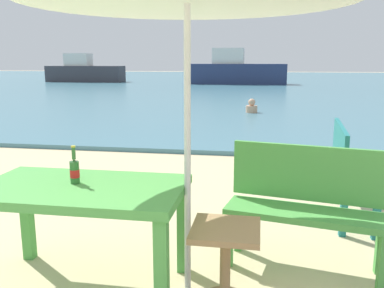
{
  "coord_description": "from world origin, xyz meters",
  "views": [
    {
      "loc": [
        0.42,
        -1.79,
        1.59
      ],
      "look_at": [
        -0.38,
        3.0,
        0.6
      ],
      "focal_mm": 38.21,
      "sensor_mm": 36.0,
      "label": 1
    }
  ],
  "objects_px": {
    "side_table_wood": "(225,254)",
    "boat_fishing_trawler": "(236,71)",
    "bench_teal_center": "(348,165)",
    "picnic_table_green": "(82,201)",
    "swimmer_person": "(252,107)",
    "boat_tanker": "(84,72)",
    "beer_bottle_amber": "(75,170)",
    "bench_green_left": "(307,200)"
  },
  "relations": [
    {
      "from": "swimmer_person",
      "to": "bench_green_left",
      "type": "bearing_deg",
      "value": -86.08
    },
    {
      "from": "beer_bottle_amber",
      "to": "side_table_wood",
      "type": "distance_m",
      "value": 1.17
    },
    {
      "from": "boat_fishing_trawler",
      "to": "boat_tanker",
      "type": "xyz_separation_m",
      "value": [
        -10.99,
        0.97,
        -0.11
      ]
    },
    {
      "from": "swimmer_person",
      "to": "beer_bottle_amber",
      "type": "bearing_deg",
      "value": -95.92
    },
    {
      "from": "boat_fishing_trawler",
      "to": "boat_tanker",
      "type": "distance_m",
      "value": 11.03
    },
    {
      "from": "picnic_table_green",
      "to": "bench_teal_center",
      "type": "bearing_deg",
      "value": 39.96
    },
    {
      "from": "beer_bottle_amber",
      "to": "swimmer_person",
      "type": "relative_size",
      "value": 0.65
    },
    {
      "from": "swimmer_person",
      "to": "side_table_wood",
      "type": "bearing_deg",
      "value": -89.68
    },
    {
      "from": "picnic_table_green",
      "to": "bench_teal_center",
      "type": "relative_size",
      "value": 1.14
    },
    {
      "from": "beer_bottle_amber",
      "to": "bench_teal_center",
      "type": "height_order",
      "value": "beer_bottle_amber"
    },
    {
      "from": "bench_teal_center",
      "to": "boat_tanker",
      "type": "bearing_deg",
      "value": 119.39
    },
    {
      "from": "side_table_wood",
      "to": "boat_tanker",
      "type": "relative_size",
      "value": 0.1
    },
    {
      "from": "swimmer_person",
      "to": "boat_tanker",
      "type": "height_order",
      "value": "boat_tanker"
    },
    {
      "from": "bench_green_left",
      "to": "side_table_wood",
      "type": "bearing_deg",
      "value": -132.44
    },
    {
      "from": "boat_fishing_trawler",
      "to": "bench_teal_center",
      "type": "bearing_deg",
      "value": -83.64
    },
    {
      "from": "swimmer_person",
      "to": "boat_fishing_trawler",
      "type": "height_order",
      "value": "boat_fishing_trawler"
    },
    {
      "from": "bench_green_left",
      "to": "boat_fishing_trawler",
      "type": "relative_size",
      "value": 0.2
    },
    {
      "from": "side_table_wood",
      "to": "swimmer_person",
      "type": "relative_size",
      "value": 1.32
    },
    {
      "from": "beer_bottle_amber",
      "to": "swimmer_person",
      "type": "bearing_deg",
      "value": 84.08
    },
    {
      "from": "picnic_table_green",
      "to": "swimmer_person",
      "type": "distance_m",
      "value": 9.75
    },
    {
      "from": "beer_bottle_amber",
      "to": "bench_green_left",
      "type": "height_order",
      "value": "beer_bottle_amber"
    },
    {
      "from": "bench_green_left",
      "to": "boat_fishing_trawler",
      "type": "height_order",
      "value": "boat_fishing_trawler"
    },
    {
      "from": "bench_teal_center",
      "to": "side_table_wood",
      "type": "bearing_deg",
      "value": -121.64
    },
    {
      "from": "side_table_wood",
      "to": "bench_teal_center",
      "type": "height_order",
      "value": "bench_teal_center"
    },
    {
      "from": "side_table_wood",
      "to": "swimmer_person",
      "type": "xyz_separation_m",
      "value": [
        -0.05,
        9.73,
        -0.11
      ]
    },
    {
      "from": "picnic_table_green",
      "to": "bench_green_left",
      "type": "relative_size",
      "value": 1.12
    },
    {
      "from": "bench_green_left",
      "to": "boat_fishing_trawler",
      "type": "distance_m",
      "value": 24.36
    },
    {
      "from": "picnic_table_green",
      "to": "boat_fishing_trawler",
      "type": "height_order",
      "value": "boat_fishing_trawler"
    },
    {
      "from": "bench_green_left",
      "to": "swimmer_person",
      "type": "distance_m",
      "value": 9.13
    },
    {
      "from": "side_table_wood",
      "to": "beer_bottle_amber",
      "type": "bearing_deg",
      "value": 175.98
    },
    {
      "from": "side_table_wood",
      "to": "bench_green_left",
      "type": "distance_m",
      "value": 0.86
    },
    {
      "from": "picnic_table_green",
      "to": "bench_teal_center",
      "type": "xyz_separation_m",
      "value": [
        2.09,
        1.75,
        -0.11
      ]
    },
    {
      "from": "bench_teal_center",
      "to": "boat_fishing_trawler",
      "type": "xyz_separation_m",
      "value": [
        -2.58,
        23.11,
        0.37
      ]
    },
    {
      "from": "side_table_wood",
      "to": "boat_fishing_trawler",
      "type": "xyz_separation_m",
      "value": [
        -1.48,
        24.89,
        0.56
      ]
    },
    {
      "from": "bench_green_left",
      "to": "boat_tanker",
      "type": "height_order",
      "value": "boat_tanker"
    },
    {
      "from": "side_table_wood",
      "to": "swimmer_person",
      "type": "bearing_deg",
      "value": 90.32
    },
    {
      "from": "side_table_wood",
      "to": "bench_teal_center",
      "type": "relative_size",
      "value": 0.44
    },
    {
      "from": "picnic_table_green",
      "to": "beer_bottle_amber",
      "type": "xyz_separation_m",
      "value": [
        -0.06,
        0.04,
        0.2
      ]
    },
    {
      "from": "picnic_table_green",
      "to": "boat_tanker",
      "type": "distance_m",
      "value": 28.27
    },
    {
      "from": "side_table_wood",
      "to": "boat_tanker",
      "type": "distance_m",
      "value": 28.71
    },
    {
      "from": "beer_bottle_amber",
      "to": "bench_green_left",
      "type": "xyz_separation_m",
      "value": [
        1.62,
        0.55,
        -0.31
      ]
    },
    {
      "from": "bench_green_left",
      "to": "boat_tanker",
      "type": "xyz_separation_m",
      "value": [
        -13.03,
        25.24,
        0.27
      ]
    }
  ]
}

